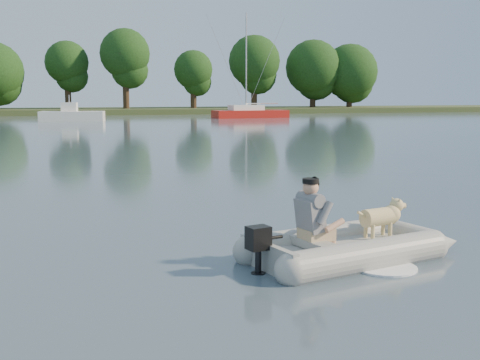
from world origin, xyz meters
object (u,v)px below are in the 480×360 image
object	(u,v)px
dog	(378,220)
motorboat	(72,109)
man	(311,213)
sailboat	(250,113)
dinghy	(349,221)

from	to	relation	value
dog	motorboat	world-z (taller)	motorboat
man	sailboat	distance (m)	48.25
man	dinghy	bearing A→B (deg)	-4.24
dinghy	sailboat	distance (m)	47.99
dinghy	sailboat	size ratio (longest dim) A/B	0.44
dinghy	motorboat	bearing A→B (deg)	80.06
dinghy	dog	xyz separation A→B (m)	(0.53, 0.18, -0.06)
dinghy	motorboat	size ratio (longest dim) A/B	0.80
dinghy	sailboat	world-z (taller)	sailboat
dinghy	motorboat	xyz separation A→B (m)	(-3.19, 43.50, 0.50)
dog	motorboat	distance (m)	43.48
man	motorboat	size ratio (longest dim) A/B	0.18
motorboat	sailboat	bearing A→B (deg)	19.28
man	motorboat	bearing A→B (deg)	79.27
man	motorboat	xyz separation A→B (m)	(-2.60, 43.60, 0.34)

